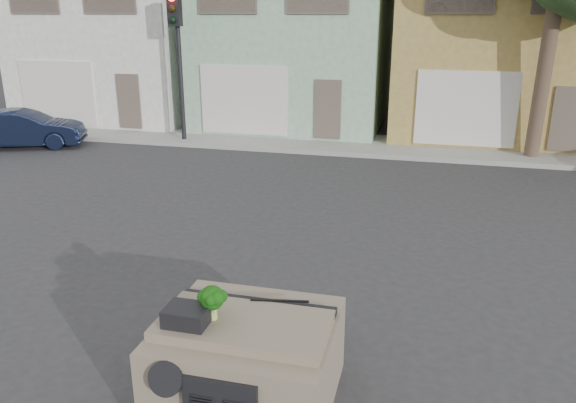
% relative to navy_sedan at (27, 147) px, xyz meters
% --- Properties ---
extents(ground_plane, '(120.00, 120.00, 0.00)m').
position_rel_navy_sedan_xyz_m(ground_plane, '(11.47, -7.65, 0.00)').
color(ground_plane, '#303033').
rests_on(ground_plane, ground).
extents(sidewalk, '(40.00, 3.00, 0.15)m').
position_rel_navy_sedan_xyz_m(sidewalk, '(11.47, 2.85, 0.07)').
color(sidewalk, gray).
rests_on(sidewalk, ground).
extents(townhouse_white, '(7.20, 8.20, 7.55)m').
position_rel_navy_sedan_xyz_m(townhouse_white, '(0.47, 6.85, 3.77)').
color(townhouse_white, silver).
rests_on(townhouse_white, ground).
extents(townhouse_mint, '(7.20, 8.20, 7.55)m').
position_rel_navy_sedan_xyz_m(townhouse_mint, '(7.97, 6.85, 3.77)').
color(townhouse_mint, '#8EB594').
rests_on(townhouse_mint, ground).
extents(townhouse_tan, '(7.20, 8.20, 7.55)m').
position_rel_navy_sedan_xyz_m(townhouse_tan, '(15.47, 6.85, 3.77)').
color(townhouse_tan, '#A28745').
rests_on(townhouse_tan, ground).
extents(navy_sedan, '(4.08, 2.71, 1.27)m').
position_rel_navy_sedan_xyz_m(navy_sedan, '(0.00, 0.00, 0.00)').
color(navy_sedan, black).
rests_on(navy_sedan, ground).
extents(traffic_signal, '(0.40, 0.40, 5.10)m').
position_rel_navy_sedan_xyz_m(traffic_signal, '(4.97, 1.85, 2.55)').
color(traffic_signal, black).
rests_on(traffic_signal, ground).
extents(tree_near, '(4.40, 4.00, 8.50)m').
position_rel_navy_sedan_xyz_m(tree_near, '(16.47, 2.15, 4.25)').
color(tree_near, '#263F1D').
rests_on(tree_near, ground).
extents(car_dashboard, '(2.00, 1.80, 1.12)m').
position_rel_navy_sedan_xyz_m(car_dashboard, '(11.47, -10.65, 0.56)').
color(car_dashboard, '#766855').
rests_on(car_dashboard, ground).
extents(instrument_hump, '(0.48, 0.38, 0.20)m').
position_rel_navy_sedan_xyz_m(instrument_hump, '(10.89, -11.00, 1.22)').
color(instrument_hump, black).
rests_on(instrument_hump, car_dashboard).
extents(wiper_arm, '(0.69, 0.15, 0.02)m').
position_rel_navy_sedan_xyz_m(wiper_arm, '(11.75, -10.27, 1.13)').
color(wiper_arm, black).
rests_on(wiper_arm, car_dashboard).
extents(broccoli, '(0.34, 0.34, 0.41)m').
position_rel_navy_sedan_xyz_m(broccoli, '(11.12, -10.83, 1.33)').
color(broccoli, '#0E3809').
rests_on(broccoli, car_dashboard).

